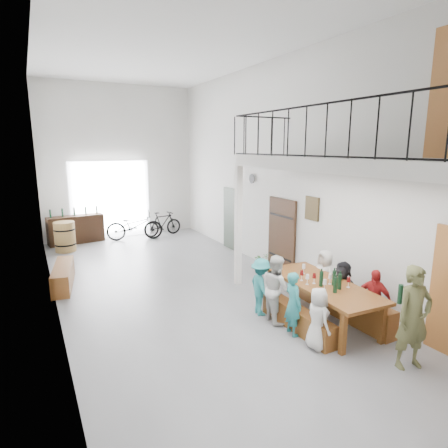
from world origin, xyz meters
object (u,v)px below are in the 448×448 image
host_standing (413,318)px  bicycle_near (135,226)px  side_bench (63,276)px  oak_barrel (65,237)px  bench_inner (297,318)px  tasting_table (323,287)px  serving_counter (76,229)px

host_standing → bicycle_near: host_standing is taller
side_bench → oak_barrel: (0.35, 3.29, 0.23)m
bench_inner → side_bench: bearing=129.5°
host_standing → side_bench: bearing=138.1°
tasting_table → bench_inner: bearing=-175.2°
bench_inner → oak_barrel: (-3.24, 7.66, 0.27)m
serving_counter → host_standing: size_ratio=1.14×
bench_inner → bicycle_near: size_ratio=0.92×
tasting_table → side_bench: tasting_table is taller
side_bench → bicycle_near: size_ratio=0.91×
side_bench → bicycle_near: bicycle_near is taller
serving_counter → host_standing: (3.55, -10.39, 0.32)m
bench_inner → host_standing: 2.00m
tasting_table → bench_inner: size_ratio=1.40×
tasting_table → serving_counter: bearing=115.0°
tasting_table → host_standing: (0.17, -1.76, 0.10)m
tasting_table → bicycle_near: bearing=103.7°
bicycle_near → host_standing: bearing=-157.2°
bicycle_near → serving_counter: bearing=88.5°
bench_inner → side_bench: (-3.59, 4.38, 0.04)m
side_bench → host_standing: (4.35, -6.13, 0.55)m
bench_inner → side_bench: side_bench is taller
bench_inner → bicycle_near: bicycle_near is taller
serving_counter → host_standing: bearing=-78.1°
bench_inner → oak_barrel: bearing=113.1°
tasting_table → side_bench: bearing=137.3°
side_bench → oak_barrel: oak_barrel is taller
bicycle_near → tasting_table: bearing=-156.3°
oak_barrel → bicycle_near: bearing=11.2°
oak_barrel → host_standing: host_standing is taller
tasting_table → oak_barrel: (-3.83, 7.65, -0.23)m
oak_barrel → bench_inner: bearing=-67.1°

